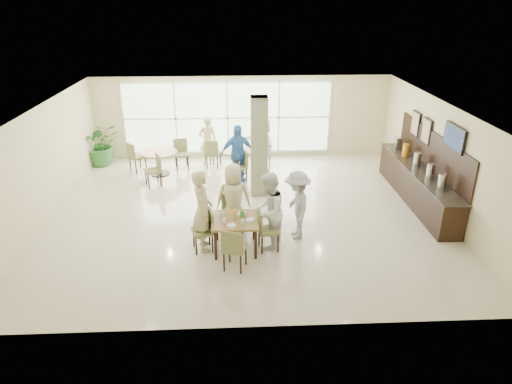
{
  "coord_description": "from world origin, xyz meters",
  "views": [
    {
      "loc": [
        -0.26,
        -10.77,
        5.26
      ],
      "look_at": [
        0.2,
        -1.2,
        1.1
      ],
      "focal_mm": 32.0,
      "sensor_mm": 36.0,
      "label": 1
    }
  ],
  "objects_px": {
    "round_table_right": "(238,155)",
    "teen_standing": "(297,205)",
    "buffet_counter": "(418,182)",
    "round_table_left": "(159,157)",
    "adult_a": "(237,153)",
    "teen_right": "(268,211)",
    "potted_plant": "(101,144)",
    "adult_b": "(262,145)",
    "main_table": "(235,223)",
    "teen_far": "(234,199)",
    "adult_standing": "(208,141)",
    "teen_left": "(202,210)"
  },
  "relations": [
    {
      "from": "adult_a",
      "to": "adult_standing",
      "type": "height_order",
      "value": "adult_a"
    },
    {
      "from": "potted_plant",
      "to": "teen_standing",
      "type": "distance_m",
      "value": 7.86
    },
    {
      "from": "adult_b",
      "to": "main_table",
      "type": "bearing_deg",
      "value": -32.0
    },
    {
      "from": "potted_plant",
      "to": "teen_left",
      "type": "height_order",
      "value": "teen_left"
    },
    {
      "from": "main_table",
      "to": "potted_plant",
      "type": "height_order",
      "value": "potted_plant"
    },
    {
      "from": "main_table",
      "to": "adult_a",
      "type": "height_order",
      "value": "adult_a"
    },
    {
      "from": "adult_standing",
      "to": "teen_standing",
      "type": "bearing_deg",
      "value": 103.75
    },
    {
      "from": "buffet_counter",
      "to": "potted_plant",
      "type": "xyz_separation_m",
      "value": [
        -9.39,
        3.41,
        0.16
      ]
    },
    {
      "from": "main_table",
      "to": "round_table_right",
      "type": "xyz_separation_m",
      "value": [
        0.1,
        4.86,
        -0.09
      ]
    },
    {
      "from": "buffet_counter",
      "to": "round_table_left",
      "type": "bearing_deg",
      "value": 161.87
    },
    {
      "from": "teen_left",
      "to": "adult_b",
      "type": "bearing_deg",
      "value": -30.58
    },
    {
      "from": "buffet_counter",
      "to": "main_table",
      "type": "bearing_deg",
      "value": -154.61
    },
    {
      "from": "main_table",
      "to": "adult_b",
      "type": "height_order",
      "value": "adult_b"
    },
    {
      "from": "adult_a",
      "to": "teen_right",
      "type": "bearing_deg",
      "value": -95.91
    },
    {
      "from": "teen_standing",
      "to": "teen_left",
      "type": "bearing_deg",
      "value": -83.36
    },
    {
      "from": "round_table_right",
      "to": "adult_b",
      "type": "height_order",
      "value": "adult_b"
    },
    {
      "from": "teen_right",
      "to": "potted_plant",
      "type": "bearing_deg",
      "value": -116.9
    },
    {
      "from": "teen_far",
      "to": "adult_b",
      "type": "bearing_deg",
      "value": -106.04
    },
    {
      "from": "main_table",
      "to": "teen_standing",
      "type": "height_order",
      "value": "teen_standing"
    },
    {
      "from": "potted_plant",
      "to": "adult_b",
      "type": "distance_m",
      "value": 5.38
    },
    {
      "from": "potted_plant",
      "to": "teen_left",
      "type": "bearing_deg",
      "value": -56.97
    },
    {
      "from": "round_table_right",
      "to": "teen_far",
      "type": "height_order",
      "value": "teen_far"
    },
    {
      "from": "teen_far",
      "to": "teen_right",
      "type": "distance_m",
      "value": 1.08
    },
    {
      "from": "round_table_left",
      "to": "teen_far",
      "type": "relative_size",
      "value": 0.68
    },
    {
      "from": "buffet_counter",
      "to": "adult_standing",
      "type": "height_order",
      "value": "buffet_counter"
    },
    {
      "from": "round_table_right",
      "to": "teen_left",
      "type": "xyz_separation_m",
      "value": [
        -0.81,
        -4.76,
        0.36
      ]
    },
    {
      "from": "main_table",
      "to": "teen_far",
      "type": "height_order",
      "value": "teen_far"
    },
    {
      "from": "teen_standing",
      "to": "adult_a",
      "type": "relative_size",
      "value": 0.93
    },
    {
      "from": "round_table_right",
      "to": "adult_a",
      "type": "relative_size",
      "value": 0.63
    },
    {
      "from": "round_table_right",
      "to": "teen_standing",
      "type": "relative_size",
      "value": 0.68
    },
    {
      "from": "teen_right",
      "to": "adult_standing",
      "type": "relative_size",
      "value": 1.07
    },
    {
      "from": "potted_plant",
      "to": "buffet_counter",
      "type": "bearing_deg",
      "value": -19.95
    },
    {
      "from": "adult_a",
      "to": "adult_b",
      "type": "distance_m",
      "value": 1.02
    },
    {
      "from": "potted_plant",
      "to": "adult_b",
      "type": "bearing_deg",
      "value": -10.97
    },
    {
      "from": "teen_far",
      "to": "adult_b",
      "type": "xyz_separation_m",
      "value": [
        0.91,
        3.88,
        0.06
      ]
    },
    {
      "from": "round_table_left",
      "to": "teen_far",
      "type": "distance_m",
      "value": 4.56
    },
    {
      "from": "teen_right",
      "to": "adult_a",
      "type": "relative_size",
      "value": 1.0
    },
    {
      "from": "main_table",
      "to": "teen_left",
      "type": "relative_size",
      "value": 0.54
    },
    {
      "from": "buffet_counter",
      "to": "teen_standing",
      "type": "distance_m",
      "value": 4.03
    },
    {
      "from": "main_table",
      "to": "adult_standing",
      "type": "relative_size",
      "value": 0.62
    },
    {
      "from": "round_table_right",
      "to": "teen_right",
      "type": "height_order",
      "value": "teen_right"
    },
    {
      "from": "main_table",
      "to": "teen_far",
      "type": "bearing_deg",
      "value": 91.87
    },
    {
      "from": "teen_right",
      "to": "teen_far",
      "type": "bearing_deg",
      "value": -114.07
    },
    {
      "from": "round_table_right",
      "to": "teen_standing",
      "type": "height_order",
      "value": "teen_standing"
    },
    {
      "from": "teen_left",
      "to": "teen_standing",
      "type": "bearing_deg",
      "value": -90.8
    },
    {
      "from": "round_table_left",
      "to": "adult_b",
      "type": "relative_size",
      "value": 0.64
    },
    {
      "from": "round_table_left",
      "to": "adult_b",
      "type": "xyz_separation_m",
      "value": [
        3.24,
        -0.02,
        0.32
      ]
    },
    {
      "from": "buffet_counter",
      "to": "adult_a",
      "type": "bearing_deg",
      "value": 160.4
    },
    {
      "from": "buffet_counter",
      "to": "adult_a",
      "type": "relative_size",
      "value": 2.68
    },
    {
      "from": "round_table_left",
      "to": "adult_standing",
      "type": "height_order",
      "value": "adult_standing"
    }
  ]
}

